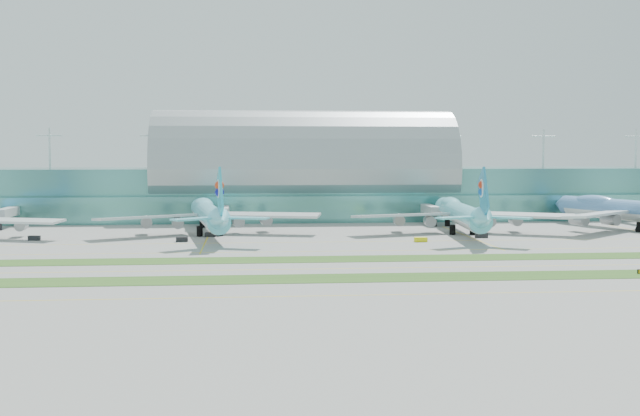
{
  "coord_description": "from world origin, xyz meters",
  "views": [
    {
      "loc": [
        -22.48,
        -193.76,
        26.57
      ],
      "look_at": [
        0.0,
        55.0,
        9.0
      ],
      "focal_mm": 45.0,
      "sensor_mm": 36.0,
      "label": 1
    }
  ],
  "objects": [
    {
      "name": "airliner_d",
      "position": [
        107.99,
        64.89,
        7.12
      ],
      "size": [
        69.5,
        80.91,
        23.07
      ],
      "rotation": [
        0.0,
        0.0,
        0.35
      ],
      "color": "#5A8BC6",
      "rests_on": "ground"
    },
    {
      "name": "gse_e",
      "position": [
        28.35,
        37.88,
        0.67
      ],
      "size": [
        3.81,
        2.23,
        1.33
      ],
      "primitive_type": "cube",
      "rotation": [
        0.0,
        0.0,
        0.11
      ],
      "color": "yellow",
      "rests_on": "ground"
    },
    {
      "name": "grass_strip_near",
      "position": [
        0.0,
        -28.0,
        0.04
      ],
      "size": [
        420.0,
        12.0,
        0.08
      ],
      "primitive_type": "cube",
      "color": "#2D591E",
      "rests_on": "ground"
    },
    {
      "name": "taxiline_a",
      "position": [
        0.0,
        -48.0,
        0.01
      ],
      "size": [
        420.0,
        0.35,
        0.01
      ],
      "primitive_type": "cube",
      "color": "yellow",
      "rests_on": "ground"
    },
    {
      "name": "taxiline_d",
      "position": [
        0.0,
        40.0,
        0.01
      ],
      "size": [
        420.0,
        0.35,
        0.01
      ],
      "primitive_type": "cube",
      "color": "yellow",
      "rests_on": "ground"
    },
    {
      "name": "gse_b",
      "position": [
        -86.43,
        51.93,
        0.71
      ],
      "size": [
        3.61,
        2.03,
        1.42
      ],
      "primitive_type": "cube",
      "rotation": [
        0.0,
        0.0,
        -0.16
      ],
      "color": "black",
      "rests_on": "ground"
    },
    {
      "name": "grass_strip_far",
      "position": [
        0.0,
        2.0,
        0.04
      ],
      "size": [
        420.0,
        12.0,
        0.08
      ],
      "primitive_type": "cube",
      "color": "#2D591E",
      "rests_on": "ground"
    },
    {
      "name": "gse_d",
      "position": [
        -34.23,
        57.68,
        0.68
      ],
      "size": [
        3.43,
        2.21,
        1.36
      ],
      "primitive_type": "cube",
      "rotation": [
        0.0,
        0.0,
        -0.07
      ],
      "color": "black",
      "rests_on": "ground"
    },
    {
      "name": "airliner_c",
      "position": [
        46.43,
        61.12,
        6.92
      ],
      "size": [
        71.6,
        81.58,
        22.44
      ],
      "rotation": [
        0.0,
        0.0,
        -0.09
      ],
      "color": "#66D1E0",
      "rests_on": "ground"
    },
    {
      "name": "taxiline_c",
      "position": [
        0.0,
        18.0,
        0.01
      ],
      "size": [
        420.0,
        0.35,
        0.01
      ],
      "primitive_type": "cube",
      "color": "yellow",
      "rests_on": "ground"
    },
    {
      "name": "airliner_b",
      "position": [
        -35.08,
        64.49,
        6.94
      ],
      "size": [
        71.36,
        81.63,
        22.49
      ],
      "rotation": [
        0.0,
        0.0,
        0.14
      ],
      "color": "#6AD3E9",
      "rests_on": "ground"
    },
    {
      "name": "terminal",
      "position": [
        0.01,
        128.79,
        14.23
      ],
      "size": [
        340.0,
        69.1,
        36.0
      ],
      "color": "#3D7A75",
      "rests_on": "ground"
    },
    {
      "name": "ground",
      "position": [
        0.0,
        0.0,
        0.0
      ],
      "size": [
        700.0,
        700.0,
        0.0
      ],
      "primitive_type": "plane",
      "color": "gray",
      "rests_on": "ground"
    },
    {
      "name": "gse_f",
      "position": [
        49.45,
        47.09,
        0.8
      ],
      "size": [
        3.91,
        1.89,
        1.59
      ],
      "primitive_type": "cube",
      "rotation": [
        0.0,
        0.0,
        -0.08
      ],
      "color": "black",
      "rests_on": "ground"
    },
    {
      "name": "taxiline_b",
      "position": [
        0.0,
        -14.0,
        0.01
      ],
      "size": [
        420.0,
        0.35,
        0.01
      ],
      "primitive_type": "cube",
      "color": "yellow",
      "rests_on": "ground"
    },
    {
      "name": "gse_c",
      "position": [
        -41.97,
        44.48,
        0.71
      ],
      "size": [
        3.43,
        2.1,
        1.42
      ],
      "primitive_type": "cube",
      "rotation": [
        0.0,
        0.0,
        0.01
      ],
      "color": "black",
      "rests_on": "ground"
    }
  ]
}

